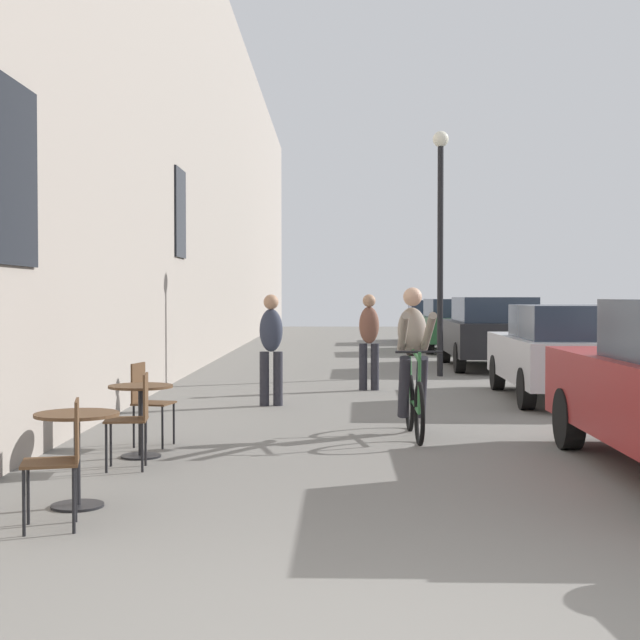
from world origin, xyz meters
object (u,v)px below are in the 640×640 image
cafe_chair_mid_toward_wall (134,414)px  cafe_table_mid (141,405)px  cafe_chair_mid_toward_street (147,398)px  parked_car_third (490,331)px  cafe_chair_near_toward_street (62,454)px  cafe_table_near (77,439)px  cyclist_on_bicycle (413,365)px  parked_car_second (563,351)px  parked_car_fifth (430,320)px  pedestrian_near (271,343)px  street_lamp (440,221)px  pedestrian_mid (369,336)px  parked_car_fourth (452,324)px

cafe_chair_mid_toward_wall → cafe_table_mid: bearing=96.8°
cafe_chair_mid_toward_street → parked_car_third: parked_car_third is taller
cafe_chair_near_toward_street → parked_car_third: bearing=69.2°
cafe_table_near → cyclist_on_bicycle: 4.64m
parked_car_second → parked_car_fifth: (-0.20, 17.64, -0.00)m
cafe_chair_mid_toward_street → cafe_chair_mid_toward_wall: bearing=-83.5°
cafe_table_near → cafe_chair_near_toward_street: cafe_chair_near_toward_street is taller
cafe_table_near → cafe_table_mid: 2.15m
cyclist_on_bicycle → cafe_chair_mid_toward_wall: bearing=-142.7°
cafe_table_near → pedestrian_near: bearing=80.8°
pedestrian_near → street_lamp: (3.05, 4.98, 2.19)m
cafe_chair_near_toward_street → parked_car_third: (5.38, 14.15, 0.30)m
street_lamp → pedestrian_mid: bearing=-119.1°
cafe_table_near → street_lamp: street_lamp is taller
cafe_table_mid → parked_car_fifth: size_ratio=0.17×
parked_car_fifth → cafe_table_near: bearing=-102.0°
cafe_chair_mid_toward_wall → pedestrian_near: 5.02m
cafe_table_near → pedestrian_mid: bearing=73.5°
cafe_table_mid → cafe_chair_mid_toward_wall: 0.64m
cafe_table_mid → street_lamp: size_ratio=0.15×
cafe_chair_near_toward_street → cyclist_on_bicycle: 5.12m
cyclist_on_bicycle → cafe_chair_mid_toward_street: bearing=-164.8°
cafe_chair_near_toward_street → cafe_table_mid: (-0.04, 2.80, 0.00)m
cafe_chair_mid_toward_street → street_lamp: street_lamp is taller
cafe_chair_mid_toward_wall → cyclist_on_bicycle: size_ratio=0.51×
cafe_chair_mid_toward_wall → parked_car_second: (5.40, 5.73, 0.25)m
parked_car_second → parked_car_fourth: parked_car_fourth is taller
parked_car_third → parked_car_fourth: (-0.06, 6.10, -0.03)m
pedestrian_near → cafe_chair_mid_toward_street: bearing=-106.8°
cafe_table_mid → pedestrian_mid: pedestrian_mid is taller
pedestrian_mid → parked_car_third: bearing=59.1°
cafe_table_mid → cafe_chair_mid_toward_street: (-0.07, 0.68, -0.00)m
cafe_chair_mid_toward_street → parked_car_fifth: bearing=76.4°
cafe_chair_near_toward_street → cafe_chair_mid_toward_street: (-0.12, 3.48, 0.00)m
cyclist_on_bicycle → parked_car_second: bearing=54.0°
cyclist_on_bicycle → parked_car_second: size_ratio=0.42×
cafe_chair_near_toward_street → cyclist_on_bicycle: (2.80, 4.27, 0.29)m
cyclist_on_bicycle → parked_car_fourth: cyclist_on_bicycle is taller
cafe_table_near → street_lamp: (4.09, 11.41, 2.59)m
street_lamp → cafe_chair_mid_toward_street: bearing=-115.8°
cyclist_on_bicycle → cafe_table_mid: bearing=-152.5°
parked_car_second → cyclist_on_bicycle: bearing=-126.0°
cafe_chair_mid_toward_wall → parked_car_fourth: bearing=73.7°
parked_car_fifth → street_lamp: bearing=-95.1°
parked_car_third → pedestrian_near: bearing=-122.0°
street_lamp → parked_car_fourth: size_ratio=1.14×
parked_car_third → cafe_chair_mid_toward_wall: bearing=-114.1°
cafe_table_mid → parked_car_second: bearing=42.9°
cafe_table_mid → cafe_chair_mid_toward_wall: cafe_chair_mid_toward_wall is taller
street_lamp → parked_car_second: size_ratio=1.17×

